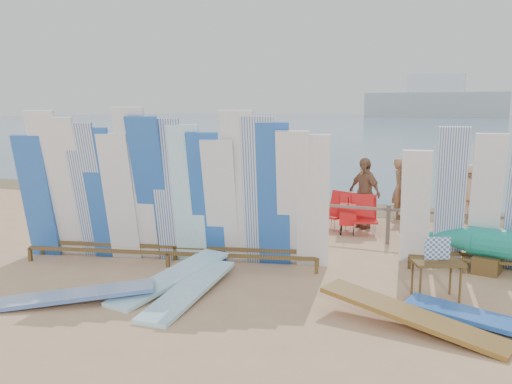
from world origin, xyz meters
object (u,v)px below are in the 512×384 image
at_px(main_surfboard_rack, 169,195).
at_px(beachgoer_7, 400,189).
at_px(side_surfboard_rack, 469,206).
at_px(vendor_table, 436,279).
at_px(beachgoer_5, 409,193).
at_px(flat_board_d, 501,331).
at_px(beach_chair_left, 334,218).
at_px(stroller, 348,218).
at_px(beachgoer_9, 472,191).
at_px(flat_board_a, 172,286).
at_px(beachgoer_11, 211,174).
at_px(beach_chair_right, 364,223).
at_px(flat_board_e, 68,304).
at_px(flat_board_b, 190,296).
at_px(flat_board_c, 411,329).
at_px(beachgoer_0, 156,186).
at_px(beachgoer_4, 364,193).
at_px(beachgoer_3, 301,185).

distance_m(main_surfboard_rack, beachgoer_7, 7.34).
distance_m(side_surfboard_rack, vendor_table, 2.15).
bearing_deg(beachgoer_5, flat_board_d, -161.62).
height_order(main_surfboard_rack, vendor_table, main_surfboard_rack).
height_order(beach_chair_left, stroller, stroller).
bearing_deg(beachgoer_9, flat_board_a, 109.17).
relative_size(flat_board_d, beachgoer_11, 1.70).
relative_size(main_surfboard_rack, flat_board_d, 2.31).
bearing_deg(beachgoer_11, beach_chair_right, -110.08).
bearing_deg(flat_board_e, stroller, 122.22).
bearing_deg(stroller, flat_board_b, -116.11).
height_order(flat_board_a, beach_chair_right, beach_chair_right).
bearing_deg(beachgoer_5, beachgoer_7, 35.88).
distance_m(flat_board_c, flat_board_d, 1.25).
bearing_deg(beachgoer_5, stroller, 149.16).
xyz_separation_m(beach_chair_right, beachgoer_7, (0.49, 2.37, 0.57)).
height_order(main_surfboard_rack, beachgoer_5, main_surfboard_rack).
relative_size(flat_board_c, beachgoer_11, 1.70).
height_order(flat_board_b, beachgoer_7, beachgoer_7).
xyz_separation_m(vendor_table, beachgoer_0, (-8.27, 4.44, 0.48)).
bearing_deg(beach_chair_left, beachgoer_11, 173.59).
height_order(flat_board_c, flat_board_b, flat_board_c).
xyz_separation_m(flat_board_d, beach_chair_left, (-3.83, 5.40, 0.28)).
bearing_deg(vendor_table, beachgoer_4, 89.57).
height_order(side_surfboard_rack, flat_board_c, side_surfboard_rack).
height_order(flat_board_c, beachgoer_9, beachgoer_9).
bearing_deg(side_surfboard_rack, vendor_table, -107.27).
distance_m(flat_board_e, beachgoer_5, 9.55).
bearing_deg(vendor_table, flat_board_c, -122.69).
height_order(beachgoer_5, beachgoer_0, beachgoer_0).
xyz_separation_m(flat_board_a, flat_board_b, (0.55, -0.32, 0.00)).
relative_size(flat_board_d, stroller, 2.76).
xyz_separation_m(flat_board_a, beachgoer_11, (-3.95, 9.03, 0.80)).
relative_size(beachgoer_9, beachgoer_5, 0.95).
bearing_deg(beach_chair_left, vendor_table, -30.53).
height_order(flat_board_e, beach_chair_left, beach_chair_left).
relative_size(stroller, beachgoer_4, 0.53).
distance_m(flat_board_e, flat_board_b, 1.94).
distance_m(flat_board_a, beach_chair_left, 5.73).
xyz_separation_m(flat_board_d, beachgoer_7, (-2.50, 7.47, 0.85)).
bearing_deg(main_surfboard_rack, beachgoer_9, 38.60).
distance_m(side_surfboard_rack, beach_chair_right, 3.39).
height_order(flat_board_b, beach_chair_left, beach_chair_left).
bearing_deg(beachgoer_4, beachgoer_9, 78.90).
height_order(stroller, beachgoer_3, beachgoer_3).
relative_size(beachgoer_9, beachgoer_0, 0.93).
xyz_separation_m(beachgoer_3, beachgoer_7, (2.66, 0.74, -0.06)).
relative_size(flat_board_e, beach_chair_left, 2.79).
bearing_deg(stroller, vendor_table, -71.98).
distance_m(flat_board_b, beachgoer_4, 6.61).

